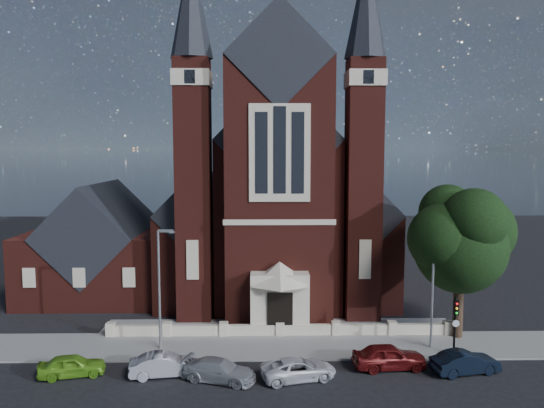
% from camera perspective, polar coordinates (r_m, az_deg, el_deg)
% --- Properties ---
extents(ground, '(120.00, 120.00, 0.00)m').
position_cam_1_polar(ground, '(46.94, 0.55, -10.51)').
color(ground, black).
rests_on(ground, ground).
extents(pavement_strip, '(60.00, 5.00, 0.12)m').
position_cam_1_polar(pavement_strip, '(36.99, 0.96, -15.10)').
color(pavement_strip, gray).
rests_on(pavement_strip, ground).
extents(forecourt_paving, '(26.00, 3.00, 0.14)m').
position_cam_1_polar(forecourt_paving, '(40.75, 0.78, -13.09)').
color(forecourt_paving, gray).
rests_on(forecourt_paving, ground).
extents(forecourt_wall, '(24.00, 0.40, 0.90)m').
position_cam_1_polar(forecourt_wall, '(38.86, 0.86, -14.04)').
color(forecourt_wall, beige).
rests_on(forecourt_wall, ground).
extents(church, '(20.01, 34.90, 29.20)m').
position_cam_1_polar(church, '(53.21, 0.34, 0.43)').
color(church, '#531D16').
rests_on(church, ground).
extents(parish_hall, '(12.00, 12.20, 10.24)m').
position_cam_1_polar(parish_hall, '(51.11, -17.84, -4.81)').
color(parish_hall, '#531D16').
rests_on(parish_hall, ground).
extents(street_tree, '(6.40, 6.60, 10.70)m').
position_cam_1_polar(street_tree, '(38.78, 19.91, -3.80)').
color(street_tree, black).
rests_on(street_tree, ground).
extents(street_lamp_left, '(1.16, 0.22, 8.09)m').
position_cam_1_polar(street_lamp_left, '(35.75, -11.91, -8.24)').
color(street_lamp_left, gray).
rests_on(street_lamp_left, ground).
extents(street_lamp_right, '(1.16, 0.22, 8.09)m').
position_cam_1_polar(street_lamp_right, '(36.85, 17.04, -7.95)').
color(street_lamp_right, gray).
rests_on(street_lamp_right, ground).
extents(traffic_signal, '(0.28, 0.42, 4.00)m').
position_cam_1_polar(traffic_signal, '(36.24, 19.12, -11.56)').
color(traffic_signal, black).
rests_on(traffic_signal, ground).
extents(car_lime_van, '(4.04, 2.39, 1.29)m').
position_cam_1_polar(car_lime_van, '(34.49, -20.72, -15.94)').
color(car_lime_van, '#64A821').
rests_on(car_lime_van, ground).
extents(car_silver_a, '(4.25, 2.11, 1.34)m').
position_cam_1_polar(car_silver_a, '(33.06, -11.48, -16.60)').
color(car_silver_a, '#A3A4AA').
rests_on(car_silver_a, ground).
extents(car_silver_b, '(4.63, 3.01, 1.25)m').
position_cam_1_polar(car_silver_b, '(32.00, -5.68, -17.38)').
color(car_silver_b, gray).
rests_on(car_silver_b, ground).
extents(car_white_suv, '(4.74, 3.02, 1.22)m').
position_cam_1_polar(car_white_suv, '(32.12, 2.86, -17.29)').
color(car_white_suv, white).
rests_on(car_white_suv, ground).
extents(car_dark_red, '(4.58, 2.16, 1.51)m').
position_cam_1_polar(car_dark_red, '(34.14, 12.48, -15.72)').
color(car_dark_red, '#5D1010').
rests_on(car_dark_red, ground).
extents(car_navy, '(4.30, 2.29, 1.35)m').
position_cam_1_polar(car_navy, '(34.73, 20.06, -15.71)').
color(car_navy, black).
rests_on(car_navy, ground).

